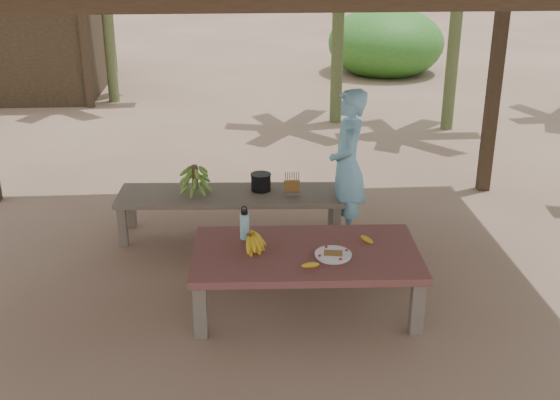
{
  "coord_description": "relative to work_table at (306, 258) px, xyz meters",
  "views": [
    {
      "loc": [
        -0.07,
        -5.21,
        2.96
      ],
      "look_at": [
        0.28,
        0.13,
        0.8
      ],
      "focal_mm": 45.0,
      "sensor_mm": 36.0,
      "label": 1
    }
  ],
  "objects": [
    {
      "name": "cooking_pot",
      "position": [
        -0.3,
        1.49,
        0.1
      ],
      "size": [
        0.19,
        0.19,
        0.16
      ],
      "primitive_type": "cylinder",
      "color": "black",
      "rests_on": "bench"
    },
    {
      "name": "loose_banana_front",
      "position": [
        0.0,
        -0.29,
        0.09
      ],
      "size": [
        0.16,
        0.1,
        0.04
      ],
      "primitive_type": "ellipsoid",
      "rotation": [
        0.0,
        0.0,
        1.94
      ],
      "color": "gold",
      "rests_on": "work_table"
    },
    {
      "name": "work_table",
      "position": [
        0.0,
        0.0,
        0.0
      ],
      "size": [
        1.83,
        1.06,
        0.5
      ],
      "rotation": [
        0.0,
        0.0,
        -0.03
      ],
      "color": "brown",
      "rests_on": "ground"
    },
    {
      "name": "bench",
      "position": [
        -0.6,
        1.43,
        -0.04
      ],
      "size": [
        2.23,
        0.71,
        0.45
      ],
      "rotation": [
        0.0,
        0.0,
        -0.05
      ],
      "color": "brown",
      "rests_on": "ground"
    },
    {
      "name": "skewer_rack",
      "position": [
        -0.0,
        1.35,
        0.14
      ],
      "size": [
        0.18,
        0.09,
        0.24
      ],
      "primitive_type": null,
      "rotation": [
        0.0,
        0.0,
        -0.05
      ],
      "color": "#A57F47",
      "rests_on": "bench"
    },
    {
      "name": "water_flask",
      "position": [
        -0.48,
        0.27,
        0.19
      ],
      "size": [
        0.08,
        0.08,
        0.29
      ],
      "color": "#45B1DA",
      "rests_on": "work_table"
    },
    {
      "name": "ripe_banana_bunch",
      "position": [
        -0.45,
        0.05,
        0.14
      ],
      "size": [
        0.3,
        0.28,
        0.16
      ],
      "primitive_type": null,
      "rotation": [
        0.0,
        0.0,
        -0.25
      ],
      "color": "gold",
      "rests_on": "work_table"
    },
    {
      "name": "ground",
      "position": [
        -0.46,
        0.22,
        -0.43
      ],
      "size": [
        80.0,
        80.0,
        0.0
      ],
      "primitive_type": "plane",
      "color": "brown",
      "rests_on": "ground"
    },
    {
      "name": "green_banana_stalk",
      "position": [
        -0.94,
        1.45,
        0.17
      ],
      "size": [
        0.28,
        0.28,
        0.31
      ],
      "primitive_type": null,
      "rotation": [
        0.0,
        0.0,
        -0.05
      ],
      "color": "#598C2D",
      "rests_on": "bench"
    },
    {
      "name": "loose_banana_side",
      "position": [
        0.51,
        0.14,
        0.09
      ],
      "size": [
        0.12,
        0.13,
        0.04
      ],
      "primitive_type": "ellipsoid",
      "rotation": [
        0.0,
        0.0,
        0.66
      ],
      "color": "gold",
      "rests_on": "work_table"
    },
    {
      "name": "woman",
      "position": [
        0.53,
        1.31,
        0.31
      ],
      "size": [
        0.4,
        0.57,
        1.5
      ],
      "primitive_type": "imported",
      "rotation": [
        0.0,
        0.0,
        -1.64
      ],
      "color": "#7DC7ED",
      "rests_on": "ground"
    },
    {
      "name": "plate",
      "position": [
        0.2,
        -0.12,
        0.08
      ],
      "size": [
        0.29,
        0.29,
        0.04
      ],
      "color": "white",
      "rests_on": "work_table"
    }
  ]
}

